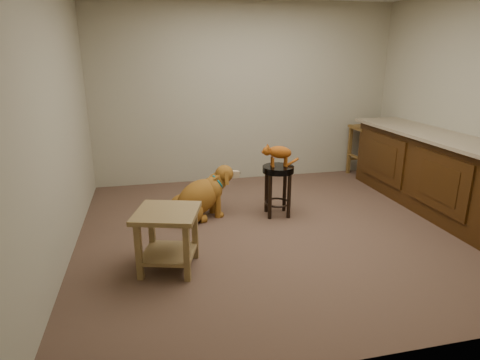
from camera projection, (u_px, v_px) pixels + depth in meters
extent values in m
cube|color=brown|center=(289.00, 229.00, 4.44)|extent=(4.50, 4.00, 0.01)
cube|color=#A29D83|center=(247.00, 93.00, 5.92)|extent=(4.50, 0.04, 2.60)
cube|color=#A29D83|center=(421.00, 158.00, 2.20)|extent=(4.50, 0.04, 2.60)
cube|color=#A29D83|center=(56.00, 119.00, 3.57)|extent=(0.04, 4.00, 2.60)
cube|color=#3F240B|center=(430.00, 172.00, 5.01)|extent=(0.60, 2.50, 0.90)
cube|color=gray|center=(433.00, 135.00, 4.86)|extent=(0.70, 2.56, 0.04)
cube|color=black|center=(428.00, 201.00, 5.14)|extent=(0.52, 2.50, 0.10)
cube|color=#3F240B|center=(439.00, 182.00, 4.41)|extent=(0.02, 0.90, 0.62)
cube|color=#3F240B|center=(384.00, 158.00, 5.44)|extent=(0.02, 0.90, 0.62)
cube|color=#341D09|center=(438.00, 183.00, 4.41)|extent=(0.02, 0.60, 0.40)
cube|color=#341D09|center=(383.00, 159.00, 5.43)|extent=(0.02, 0.60, 0.40)
cylinder|color=black|center=(285.00, 190.00, 4.88)|extent=(0.05, 0.05, 0.53)
cylinder|color=black|center=(266.00, 191.00, 4.86)|extent=(0.05, 0.05, 0.53)
cylinder|color=black|center=(289.00, 196.00, 4.67)|extent=(0.05, 0.05, 0.53)
cylinder|color=black|center=(270.00, 197.00, 4.64)|extent=(0.05, 0.05, 0.53)
torus|color=black|center=(277.00, 203.00, 4.80)|extent=(0.34, 0.34, 0.02)
cylinder|color=black|center=(278.00, 169.00, 4.67)|extent=(0.37, 0.37, 0.07)
cube|color=brown|center=(369.00, 150.00, 6.51)|extent=(0.05, 0.05, 0.75)
cube|color=brown|center=(349.00, 151.00, 6.43)|extent=(0.05, 0.05, 0.75)
cube|color=brown|center=(380.00, 154.00, 6.19)|extent=(0.05, 0.05, 0.75)
cube|color=brown|center=(360.00, 156.00, 6.11)|extent=(0.05, 0.05, 0.75)
cube|color=brown|center=(367.00, 128.00, 6.19)|extent=(0.43, 0.43, 0.04)
cube|color=brown|center=(195.00, 233.00, 3.74)|extent=(0.06, 0.06, 0.51)
cube|color=brown|center=(152.00, 232.00, 3.76)|extent=(0.06, 0.06, 0.51)
cube|color=brown|center=(187.00, 253.00, 3.35)|extent=(0.06, 0.06, 0.51)
cube|color=brown|center=(139.00, 252.00, 3.37)|extent=(0.06, 0.06, 0.51)
cube|color=brown|center=(167.00, 213.00, 3.48)|extent=(0.66, 0.66, 0.04)
cube|color=brown|center=(169.00, 253.00, 3.59)|extent=(0.56, 0.56, 0.03)
ellipsoid|color=brown|center=(183.00, 206.00, 4.74)|extent=(0.37, 0.33, 0.29)
ellipsoid|color=brown|center=(190.00, 213.00, 4.53)|extent=(0.37, 0.33, 0.29)
cylinder|color=brown|center=(195.00, 211.00, 4.85)|extent=(0.09, 0.11, 0.09)
cylinder|color=brown|center=(203.00, 219.00, 4.61)|extent=(0.09, 0.11, 0.09)
ellipsoid|color=brown|center=(198.00, 198.00, 4.67)|extent=(0.72, 0.49, 0.59)
ellipsoid|color=brown|center=(212.00, 190.00, 4.72)|extent=(0.30, 0.32, 0.30)
cylinder|color=brown|center=(212.00, 199.00, 4.85)|extent=(0.09, 0.09, 0.35)
cylinder|color=brown|center=(218.00, 204.00, 4.71)|extent=(0.09, 0.09, 0.35)
sphere|color=brown|center=(215.00, 210.00, 4.91)|extent=(0.09, 0.09, 0.09)
sphere|color=brown|center=(220.00, 215.00, 4.77)|extent=(0.09, 0.09, 0.09)
cylinder|color=brown|center=(217.00, 181.00, 4.72)|extent=(0.25, 0.20, 0.22)
ellipsoid|color=brown|center=(224.00, 174.00, 4.74)|extent=(0.26, 0.24, 0.21)
cube|color=tan|center=(233.00, 174.00, 4.79)|extent=(0.16, 0.11, 0.10)
sphere|color=black|center=(238.00, 173.00, 4.82)|extent=(0.05, 0.05, 0.05)
cube|color=brown|center=(220.00, 174.00, 4.82)|extent=(0.06, 0.06, 0.16)
cube|color=brown|center=(226.00, 178.00, 4.66)|extent=(0.06, 0.06, 0.16)
torus|color=#0D6A6E|center=(217.00, 182.00, 4.73)|extent=(0.16, 0.22, 0.18)
cylinder|color=#D8BF4C|center=(221.00, 187.00, 4.76)|extent=(0.01, 0.04, 0.04)
cylinder|color=brown|center=(170.00, 219.00, 4.63)|extent=(0.26, 0.20, 0.06)
ellipsoid|color=#8A400D|center=(280.00, 152.00, 4.61)|extent=(0.30, 0.17, 0.18)
cylinder|color=#8A400D|center=(272.00, 161.00, 4.67)|extent=(0.03, 0.03, 0.11)
sphere|color=#8A400D|center=(272.00, 165.00, 4.69)|extent=(0.04, 0.04, 0.04)
cylinder|color=#8A400D|center=(273.00, 163.00, 4.60)|extent=(0.03, 0.03, 0.11)
sphere|color=#8A400D|center=(273.00, 166.00, 4.61)|extent=(0.04, 0.04, 0.04)
cylinder|color=#8A400D|center=(285.00, 161.00, 4.69)|extent=(0.03, 0.03, 0.11)
sphere|color=#8A400D|center=(285.00, 164.00, 4.70)|extent=(0.04, 0.04, 0.04)
cylinder|color=#8A400D|center=(286.00, 162.00, 4.62)|extent=(0.03, 0.03, 0.11)
sphere|color=#8A400D|center=(286.00, 166.00, 4.63)|extent=(0.04, 0.04, 0.04)
sphere|color=#8A400D|center=(267.00, 151.00, 4.59)|extent=(0.10, 0.10, 0.10)
sphere|color=#8A400D|center=(263.00, 152.00, 4.59)|extent=(0.04, 0.04, 0.04)
sphere|color=brown|center=(262.00, 152.00, 4.59)|extent=(0.02, 0.02, 0.02)
cone|color=#8A400D|center=(268.00, 146.00, 4.61)|extent=(0.05, 0.05, 0.05)
cone|color=#C66B60|center=(267.00, 146.00, 4.61)|extent=(0.03, 0.03, 0.03)
cone|color=#8A400D|center=(269.00, 147.00, 4.54)|extent=(0.05, 0.05, 0.05)
cone|color=#C66B60|center=(268.00, 147.00, 4.55)|extent=(0.03, 0.03, 0.03)
cylinder|color=#8A400D|center=(291.00, 163.00, 4.71)|extent=(0.22, 0.10, 0.10)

